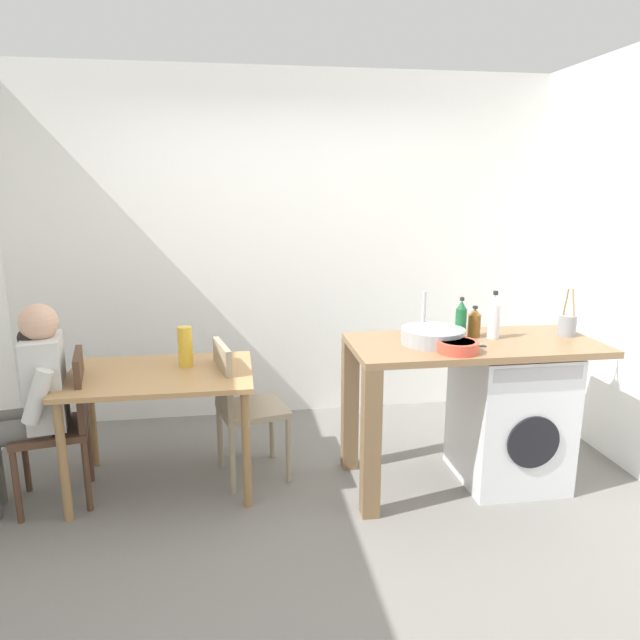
{
  "coord_description": "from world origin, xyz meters",
  "views": [
    {
      "loc": [
        -0.41,
        -2.75,
        1.82
      ],
      "look_at": [
        0.07,
        0.45,
        1.07
      ],
      "focal_mm": 31.85,
      "sensor_mm": 36.0,
      "label": 1
    }
  ],
  "objects_px": {
    "dining_table": "(161,387)",
    "washing_machine": "(509,415)",
    "bottle_tall_green": "(461,320)",
    "bottle_squat_brown": "(474,323)",
    "chair_person_seat": "(64,419)",
    "utensil_crock": "(567,325)",
    "bottle_clear_small": "(494,317)",
    "vase": "(185,347)",
    "mixing_bowl": "(457,346)",
    "seated_person": "(30,396)",
    "chair_opposite": "(241,402)"
  },
  "relations": [
    {
      "from": "seated_person",
      "to": "bottle_tall_green",
      "type": "xyz_separation_m",
      "value": [
        2.53,
        -0.05,
        0.37
      ]
    },
    {
      "from": "chair_person_seat",
      "to": "washing_machine",
      "type": "xyz_separation_m",
      "value": [
        2.69,
        -0.16,
        -0.08
      ]
    },
    {
      "from": "seated_person",
      "to": "bottle_squat_brown",
      "type": "xyz_separation_m",
      "value": [
        2.63,
        -0.01,
        0.34
      ]
    },
    {
      "from": "chair_person_seat",
      "to": "utensil_crock",
      "type": "xyz_separation_m",
      "value": [
        3.06,
        -0.11,
        0.48
      ]
    },
    {
      "from": "vase",
      "to": "seated_person",
      "type": "bearing_deg",
      "value": -165.75
    },
    {
      "from": "dining_table",
      "to": "vase",
      "type": "xyz_separation_m",
      "value": [
        0.15,
        0.1,
        0.22
      ]
    },
    {
      "from": "bottle_tall_green",
      "to": "chair_opposite",
      "type": "bearing_deg",
      "value": 171.51
    },
    {
      "from": "chair_person_seat",
      "to": "mixing_bowl",
      "type": "distance_m",
      "value": 2.31
    },
    {
      "from": "dining_table",
      "to": "seated_person",
      "type": "distance_m",
      "value": 0.72
    },
    {
      "from": "dining_table",
      "to": "washing_machine",
      "type": "height_order",
      "value": "washing_machine"
    },
    {
      "from": "washing_machine",
      "to": "bottle_clear_small",
      "type": "bearing_deg",
      "value": 152.94
    },
    {
      "from": "chair_person_seat",
      "to": "vase",
      "type": "xyz_separation_m",
      "value": [
        0.7,
        0.19,
        0.36
      ]
    },
    {
      "from": "dining_table",
      "to": "chair_opposite",
      "type": "height_order",
      "value": "chair_opposite"
    },
    {
      "from": "bottle_tall_green",
      "to": "bottle_clear_small",
      "type": "distance_m",
      "value": 0.21
    },
    {
      "from": "chair_opposite",
      "to": "bottle_squat_brown",
      "type": "xyz_separation_m",
      "value": [
        1.45,
        -0.16,
        0.5
      ]
    },
    {
      "from": "washing_machine",
      "to": "bottle_tall_green",
      "type": "bearing_deg",
      "value": 166.91
    },
    {
      "from": "chair_person_seat",
      "to": "bottle_squat_brown",
      "type": "height_order",
      "value": "bottle_squat_brown"
    },
    {
      "from": "washing_machine",
      "to": "utensil_crock",
      "type": "distance_m",
      "value": 0.67
    },
    {
      "from": "bottle_squat_brown",
      "to": "mixing_bowl",
      "type": "bearing_deg",
      "value": -126.43
    },
    {
      "from": "bottle_tall_green",
      "to": "mixing_bowl",
      "type": "distance_m",
      "value": 0.31
    },
    {
      "from": "seated_person",
      "to": "bottle_clear_small",
      "type": "xyz_separation_m",
      "value": [
        2.73,
        -0.07,
        0.38
      ]
    },
    {
      "from": "chair_person_seat",
      "to": "chair_opposite",
      "type": "distance_m",
      "value": 1.03
    },
    {
      "from": "bottle_tall_green",
      "to": "vase",
      "type": "bearing_deg",
      "value": 170.92
    },
    {
      "from": "dining_table",
      "to": "washing_machine",
      "type": "relative_size",
      "value": 1.28
    },
    {
      "from": "utensil_crock",
      "to": "vase",
      "type": "distance_m",
      "value": 2.38
    },
    {
      "from": "washing_machine",
      "to": "chair_person_seat",
      "type": "bearing_deg",
      "value": 176.66
    },
    {
      "from": "bottle_clear_small",
      "to": "utensil_crock",
      "type": "relative_size",
      "value": 0.99
    },
    {
      "from": "dining_table",
      "to": "vase",
      "type": "height_order",
      "value": "vase"
    },
    {
      "from": "seated_person",
      "to": "bottle_clear_small",
      "type": "height_order",
      "value": "bottle_clear_small"
    },
    {
      "from": "seated_person",
      "to": "bottle_tall_green",
      "type": "height_order",
      "value": "seated_person"
    },
    {
      "from": "dining_table",
      "to": "bottle_tall_green",
      "type": "bearing_deg",
      "value": -5.25
    },
    {
      "from": "dining_table",
      "to": "utensil_crock",
      "type": "relative_size",
      "value": 3.67
    },
    {
      "from": "washing_machine",
      "to": "bottle_tall_green",
      "type": "height_order",
      "value": "bottle_tall_green"
    },
    {
      "from": "chair_person_seat",
      "to": "bottle_squat_brown",
      "type": "relative_size",
      "value": 4.66
    },
    {
      "from": "bottle_clear_small",
      "to": "utensil_crock",
      "type": "distance_m",
      "value": 0.49
    },
    {
      "from": "vase",
      "to": "chair_person_seat",
      "type": "bearing_deg",
      "value": -165.11
    },
    {
      "from": "dining_table",
      "to": "bottle_tall_green",
      "type": "distance_m",
      "value": 1.87
    },
    {
      "from": "dining_table",
      "to": "chair_person_seat",
      "type": "xyz_separation_m",
      "value": [
        -0.55,
        -0.09,
        -0.14
      ]
    },
    {
      "from": "washing_machine",
      "to": "bottle_squat_brown",
      "type": "height_order",
      "value": "bottle_squat_brown"
    },
    {
      "from": "mixing_bowl",
      "to": "utensil_crock",
      "type": "bearing_deg",
      "value": 16.98
    },
    {
      "from": "chair_person_seat",
      "to": "utensil_crock",
      "type": "relative_size",
      "value": 3.0
    },
    {
      "from": "dining_table",
      "to": "chair_person_seat",
      "type": "height_order",
      "value": "chair_person_seat"
    },
    {
      "from": "chair_person_seat",
      "to": "mixing_bowl",
      "type": "relative_size",
      "value": 3.81
    },
    {
      "from": "dining_table",
      "to": "bottle_squat_brown",
      "type": "distance_m",
      "value": 1.97
    },
    {
      "from": "utensil_crock",
      "to": "washing_machine",
      "type": "bearing_deg",
      "value": -171.9
    },
    {
      "from": "seated_person",
      "to": "vase",
      "type": "xyz_separation_m",
      "value": [
        0.85,
        0.22,
        0.2
      ]
    },
    {
      "from": "washing_machine",
      "to": "bottle_clear_small",
      "type": "distance_m",
      "value": 0.64
    },
    {
      "from": "chair_person_seat",
      "to": "mixing_bowl",
      "type": "bearing_deg",
      "value": -110.37
    },
    {
      "from": "dining_table",
      "to": "chair_opposite",
      "type": "bearing_deg",
      "value": 3.98
    },
    {
      "from": "dining_table",
      "to": "utensil_crock",
      "type": "height_order",
      "value": "utensil_crock"
    }
  ]
}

